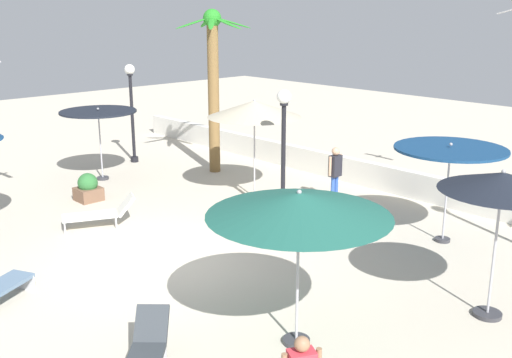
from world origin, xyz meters
TOP-DOWN VIEW (x-y plane):
  - ground_plane at (0.00, 0.00)m, footprint 56.00×56.00m
  - boundary_wall at (0.00, 8.39)m, footprint 25.20×0.30m
  - patio_umbrella_0 at (-7.16, 2.50)m, footprint 2.52×2.52m
  - patio_umbrella_1 at (4.53, -0.37)m, footprint 3.09×3.09m
  - patio_umbrella_2 at (-2.14, 4.89)m, footprint 2.82×2.82m
  - patio_umbrella_3 at (6.36, 2.98)m, footprint 2.25×2.25m
  - patio_umbrella_5 at (3.78, 5.80)m, footprint 2.68×2.68m
  - palm_tree_1 at (-5.36, 5.98)m, footprint 2.56×2.58m
  - lamp_post_1 at (-8.51, 4.62)m, footprint 0.38×0.38m
  - lamp_post_2 at (0.03, 3.91)m, footprint 0.38×0.38m
  - lounge_chair_0 at (-3.01, 0.07)m, footprint 1.29×1.95m
  - lounge_chair_1 at (3.62, -2.87)m, footprint 1.74×1.71m
  - guest_2 at (0.04, 6.08)m, footprint 0.25×0.56m
  - planter at (-5.35, 1.00)m, footprint 0.70×0.70m

SIDE VIEW (x-z plane):
  - ground_plane at x=0.00m, z-range 0.00..0.00m
  - lounge_chair_0 at x=-3.01m, z-range -0.04..0.80m
  - planter at x=-5.35m, z-range -0.04..0.81m
  - lounge_chair_1 at x=3.62m, z-range -0.03..0.81m
  - boundary_wall at x=0.00m, z-range 0.00..0.82m
  - guest_2 at x=0.04m, z-range 0.19..1.94m
  - patio_umbrella_0 at x=-7.16m, z-range 1.01..3.47m
  - lamp_post_2 at x=0.03m, z-range 0.48..4.10m
  - lamp_post_1 at x=-8.51m, z-range 0.46..4.12m
  - patio_umbrella_5 at x=3.78m, z-range 1.04..3.56m
  - patio_umbrella_1 at x=4.53m, z-range 1.14..3.93m
  - patio_umbrella_3 at x=6.36m, z-range 1.17..4.06m
  - patio_umbrella_2 at x=-2.14m, z-range 1.22..4.25m
  - palm_tree_1 at x=-5.36m, z-range 0.64..6.25m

